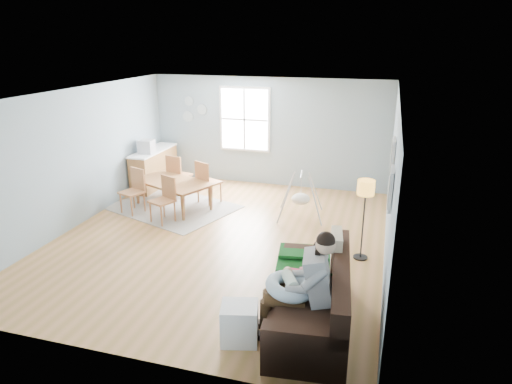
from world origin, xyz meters
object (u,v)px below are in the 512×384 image
(chair_sw, at_px, (135,188))
(chair_ne, at_px, (206,180))
(monitor, at_px, (146,146))
(father, at_px, (304,282))
(chair_se, at_px, (165,196))
(toddler, at_px, (311,264))
(floor_lamp, at_px, (365,194))
(storage_cube, at_px, (239,323))
(dining_table, at_px, (172,194))
(sofa, at_px, (315,302))
(baby_swing, at_px, (301,198))
(chair_nw, at_px, (177,173))
(counter, at_px, (154,168))

(chair_sw, distance_m, chair_ne, 1.56)
(chair_sw, height_order, monitor, monitor)
(father, height_order, chair_se, father)
(toddler, distance_m, monitor, 6.32)
(chair_se, bearing_deg, chair_ne, 71.08)
(floor_lamp, distance_m, storage_cube, 3.16)
(dining_table, xyz_separation_m, chair_ne, (0.64, 0.44, 0.27))
(chair_ne, bearing_deg, monitor, 163.90)
(sofa, height_order, chair_se, chair_se)
(monitor, height_order, baby_swing, monitor)
(storage_cube, bearing_deg, father, 21.44)
(storage_cube, xyz_separation_m, monitor, (-3.98, 5.00, 0.86))
(storage_cube, xyz_separation_m, dining_table, (-2.89, 4.05, 0.05))
(chair_sw, bearing_deg, monitor, 107.66)
(floor_lamp, height_order, chair_nw, floor_lamp)
(chair_ne, distance_m, baby_swing, 2.23)
(floor_lamp, xyz_separation_m, storage_cube, (-1.31, -2.72, -0.91))
(sofa, xyz_separation_m, counter, (-4.85, 4.69, 0.16))
(chair_se, bearing_deg, father, -41.35)
(sofa, relative_size, chair_sw, 2.43)
(chair_se, height_order, chair_nw, chair_nw)
(father, distance_m, dining_table, 5.26)
(sofa, xyz_separation_m, chair_se, (-3.52, 2.67, 0.22))
(toddler, bearing_deg, chair_nw, 134.15)
(chair_nw, xyz_separation_m, counter, (-0.88, 0.52, -0.10))
(chair_nw, bearing_deg, counter, 149.62)
(chair_sw, xyz_separation_m, chair_nw, (0.43, 1.19, 0.03))
(chair_sw, relative_size, chair_se, 1.01)
(floor_lamp, height_order, storage_cube, floor_lamp)
(counter, height_order, monitor, monitor)
(monitor, bearing_deg, sofa, -42.09)
(counter, bearing_deg, chair_sw, -75.24)
(baby_swing, bearing_deg, chair_ne, 174.43)
(sofa, xyz_separation_m, chair_ne, (-3.11, 3.87, 0.26))
(sofa, bearing_deg, monitor, 137.91)
(chair_sw, bearing_deg, dining_table, 34.23)
(toddler, bearing_deg, chair_se, 144.09)
(counter, xyz_separation_m, baby_swing, (3.95, -1.04, -0.06))
(toddler, height_order, floor_lamp, floor_lamp)
(chair_nw, relative_size, counter, 0.59)
(storage_cube, distance_m, chair_sw, 5.07)
(floor_lamp, bearing_deg, chair_sw, 169.62)
(baby_swing, bearing_deg, father, -78.76)
(chair_sw, height_order, counter, chair_sw)
(floor_lamp, distance_m, chair_ne, 4.03)
(dining_table, height_order, chair_nw, chair_nw)
(sofa, xyz_separation_m, father, (-0.11, -0.33, 0.46))
(toddler, xyz_separation_m, chair_nw, (-3.86, 3.98, -0.18))
(counter, bearing_deg, storage_cube, -53.10)
(chair_ne, bearing_deg, father, -54.46)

